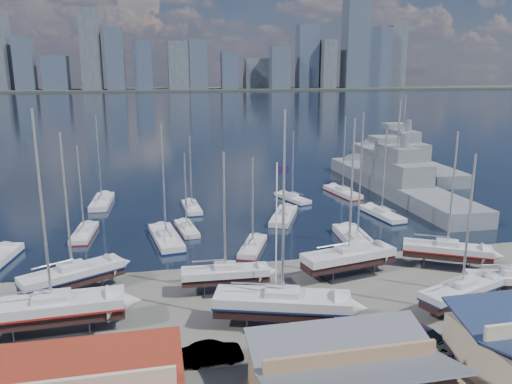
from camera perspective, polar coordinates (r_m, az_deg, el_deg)
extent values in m
plane|color=#605E59|center=(49.21, 3.33, -12.19)|extent=(1400.00, 1400.00, 0.00)
cube|color=#172436|center=(353.54, -10.31, 9.82)|extent=(1400.00, 600.00, 0.40)
cube|color=#2D332D|center=(613.14, -11.22, 11.38)|extent=(1400.00, 80.00, 2.20)
cube|color=#3D4756|center=(618.86, -24.94, 13.12)|extent=(19.55, 21.83, 55.97)
cube|color=#475166|center=(619.26, -21.89, 12.53)|extent=(26.03, 30.49, 37.14)
cube|color=#595E66|center=(603.03, -18.39, 15.20)|extent=(21.60, 16.58, 87.63)
cube|color=#3D4756|center=(602.16, -15.81, 14.42)|extent=(19.42, 28.42, 67.60)
cube|color=#475166|center=(604.33, -12.79, 13.95)|extent=(20.24, 23.80, 54.09)
cube|color=#595E66|center=(602.25, -8.79, 14.12)|extent=(24.62, 19.72, 54.00)
cube|color=#3D4756|center=(602.27, -6.64, 14.27)|extent=(20.75, 17.93, 55.97)
cube|color=#475166|center=(605.24, -3.07, 13.73)|extent=(18.36, 16.25, 43.03)
cube|color=#595E66|center=(630.49, -0.02, 13.40)|extent=(28.49, 22.03, 35.69)
cube|color=#3D4756|center=(619.14, 2.72, 14.01)|extent=(23.34, 17.87, 49.11)
cube|color=#475166|center=(644.66, 5.88, 15.13)|extent=(25.35, 19.79, 75.95)
cube|color=#595E66|center=(645.87, 8.08, 14.25)|extent=(17.00, 27.45, 57.67)
cube|color=#3D4756|center=(660.19, 11.31, 16.21)|extent=(29.28, 24.05, 106.04)
cube|color=#475166|center=(681.26, 13.48, 14.68)|extent=(30.82, 28.37, 74.41)
cube|color=#595E66|center=(696.14, 15.72, 14.65)|extent=(21.74, 17.03, 77.48)
cube|color=slate|center=(34.25, 10.89, -18.05)|extent=(12.60, 8.40, 1.27)
cube|color=#2D2D33|center=(53.23, -20.02, -10.88)|extent=(5.92, 4.75, 0.16)
cube|color=black|center=(52.64, -20.16, -9.38)|extent=(9.73, 6.74, 0.78)
cube|color=#B1B0B5|center=(52.35, -20.23, -8.59)|extent=(9.92, 7.11, 0.78)
cube|color=#0E1B46|center=(52.48, -20.20, -8.95)|extent=(10.02, 7.18, 0.16)
cube|color=#B1B0B5|center=(52.12, -20.28, -7.93)|extent=(2.94, 2.62, 0.50)
cylinder|color=#B2B2B7|center=(50.24, -20.87, -1.14)|extent=(0.22, 0.22, 13.24)
cube|color=#2D2D33|center=(46.70, -21.99, -14.61)|extent=(6.50, 3.19, 0.16)
cube|color=black|center=(46.00, -22.16, -12.86)|extent=(11.70, 3.25, 0.93)
cube|color=#B1B0B5|center=(45.61, -22.27, -11.82)|extent=(11.72, 3.74, 0.93)
cube|color=maroon|center=(45.79, -22.22, -12.30)|extent=(11.84, 3.78, 0.19)
cube|color=#B1B0B5|center=(45.32, -22.35, -11.00)|extent=(2.98, 2.07, 0.50)
cylinder|color=#B2B2B7|center=(42.88, -23.25, -1.71)|extent=(0.22, 0.22, 15.65)
cube|color=#2D2D33|center=(50.68, -3.49, -11.30)|extent=(4.81, 2.39, 0.16)
cube|color=black|center=(50.08, -3.52, -9.78)|extent=(8.66, 2.45, 0.69)
cube|color=#B1B0B5|center=(49.82, -3.53, -9.06)|extent=(8.68, 2.81, 0.69)
cube|color=#B1B0B5|center=(49.59, -3.54, -8.42)|extent=(2.21, 1.54, 0.50)
cylinder|color=#B2B2B7|center=(47.80, -3.63, -2.26)|extent=(0.22, 0.22, 11.57)
cube|color=#2D2D33|center=(44.40, 2.98, -15.09)|extent=(6.92, 4.71, 0.16)
cube|color=black|center=(43.67, 3.01, -13.27)|extent=(11.80, 6.15, 0.92)
cube|color=#B1B0B5|center=(43.26, 3.02, -12.19)|extent=(11.94, 6.61, 0.92)
cube|color=#0E1B46|center=(43.45, 3.02, -12.69)|extent=(12.06, 6.68, 0.18)
cube|color=#B1B0B5|center=(42.96, 3.04, -11.33)|extent=(3.33, 2.73, 0.50)
cylinder|color=#B2B2B7|center=(40.38, 3.17, -1.60)|extent=(0.22, 0.22, 15.54)
cube|color=#2D2D33|center=(55.30, 10.44, -9.32)|extent=(6.13, 3.73, 0.16)
cube|color=black|center=(54.72, 10.51, -7.84)|extent=(10.67, 4.54, 0.83)
cube|color=#B1B0B5|center=(54.43, 10.55, -7.02)|extent=(10.76, 4.97, 0.83)
cube|color=#B1B0B5|center=(54.20, 10.58, -6.36)|extent=(2.90, 2.24, 0.50)
cylinder|color=#B2B2B7|center=(52.32, 10.89, 0.62)|extent=(0.22, 0.22, 14.02)
cube|color=#2D2D33|center=(50.47, 22.24, -12.46)|extent=(5.37, 3.78, 0.16)
cube|color=black|center=(49.87, 22.39, -10.93)|extent=(9.09, 5.03, 0.71)
cube|color=#B1B0B5|center=(49.59, 22.47, -10.18)|extent=(9.22, 5.38, 0.71)
cube|color=#0E1B46|center=(49.71, 22.43, -10.52)|extent=(9.31, 5.44, 0.14)
cube|color=#B1B0B5|center=(49.36, 22.53, -9.53)|extent=(2.60, 2.17, 0.50)
cylinder|color=#B2B2B7|center=(47.51, 23.15, -3.10)|extent=(0.22, 0.22, 12.02)
cube|color=#2D2D33|center=(60.41, 20.82, -8.01)|extent=(5.64, 4.58, 0.16)
cube|color=black|center=(59.90, 20.94, -6.67)|extent=(9.23, 6.53, 0.75)
cube|color=#B1B0B5|center=(59.65, 21.00, -6.00)|extent=(9.43, 6.87, 0.75)
cube|color=maroon|center=(59.76, 20.97, -6.31)|extent=(9.52, 6.94, 0.15)
cube|color=#B1B0B5|center=(59.46, 21.05, -5.43)|extent=(2.81, 2.52, 0.50)
cylinder|color=#B2B2B7|center=(57.87, 21.55, 0.26)|extent=(0.22, 0.22, 12.62)
cube|color=#2D2D33|center=(55.09, 27.08, -10.75)|extent=(5.04, 3.30, 0.16)
cube|color=black|center=(54.54, 27.25, -9.34)|extent=(8.66, 4.21, 0.67)
cube|color=black|center=(70.83, -18.99, -4.96)|extent=(2.68, 8.56, 0.67)
cube|color=#B1B0B5|center=(70.63, -19.03, -4.44)|extent=(3.03, 8.59, 0.67)
cube|color=maroon|center=(70.72, -19.02, -4.68)|extent=(3.06, 8.68, 0.13)
cube|color=#B1B0B5|center=(70.46, -19.07, -3.98)|extent=(1.58, 2.21, 0.50)
cylinder|color=#B2B2B7|center=(69.09, -19.42, 0.32)|extent=(0.22, 0.22, 11.37)
cube|color=black|center=(86.40, -17.16, -1.58)|extent=(3.01, 10.35, 0.82)
cube|color=#B1B0B5|center=(86.20, -17.20, -1.06)|extent=(3.44, 10.37, 0.82)
cube|color=#B1B0B5|center=(86.04, -17.23, -0.63)|extent=(1.86, 2.65, 0.50)
cylinder|color=#B2B2B7|center=(84.73, -17.54, 3.74)|extent=(0.22, 0.22, 13.81)
cube|color=black|center=(65.99, -10.21, -5.83)|extent=(3.95, 10.78, 0.84)
cube|color=#B1B0B5|center=(65.71, -10.24, -5.14)|extent=(4.39, 10.84, 0.84)
cube|color=#0E1B46|center=(65.84, -10.23, -5.45)|extent=(4.43, 10.95, 0.17)
cube|color=#B1B0B5|center=(65.51, -10.27, -4.58)|extent=(2.12, 2.85, 0.50)
cylinder|color=#B2B2B7|center=(63.74, -10.52, 1.29)|extent=(0.22, 0.22, 14.22)
cube|color=black|center=(69.58, -7.90, -4.63)|extent=(2.73, 7.73, 0.61)
cube|color=#B1B0B5|center=(69.40, -7.91, -4.16)|extent=(3.04, 7.77, 0.61)
cube|color=#B1B0B5|center=(69.23, -7.93, -3.72)|extent=(1.50, 2.04, 0.50)
cylinder|color=#B2B2B7|center=(67.96, -8.06, 0.19)|extent=(0.22, 0.22, 10.22)
cube|color=black|center=(80.04, -7.34, -2.21)|extent=(2.39, 8.32, 0.66)
cube|color=#B1B0B5|center=(79.86, -7.35, -1.76)|extent=(2.74, 8.34, 0.66)
cube|color=#0E1B46|center=(79.94, -7.35, -1.96)|extent=(2.76, 8.42, 0.13)
cube|color=#B1B0B5|center=(79.71, -7.37, -1.35)|extent=(1.49, 2.13, 0.50)
cylinder|color=#B2B2B7|center=(78.53, -7.48, 2.39)|extent=(0.22, 0.22, 11.11)
cube|color=black|center=(62.09, -0.37, -6.78)|extent=(4.85, 8.10, 0.64)
cube|color=#B1B0B5|center=(61.87, -0.37, -6.22)|extent=(5.16, 8.23, 0.64)
cube|color=maroon|center=(61.97, -0.37, -6.48)|extent=(5.22, 8.31, 0.13)
cube|color=#B1B0B5|center=(61.68, -0.37, -5.72)|extent=(2.01, 2.36, 0.50)
cylinder|color=#B2B2B7|center=(60.18, -0.38, -1.10)|extent=(0.22, 0.22, 10.79)
cube|color=black|center=(74.63, 3.16, -3.33)|extent=(6.23, 10.02, 0.79)
cube|color=#B1B0B5|center=(74.40, 3.17, -2.74)|extent=(6.61, 10.19, 0.79)
cube|color=#B1B0B5|center=(74.22, 3.17, -2.26)|extent=(2.54, 2.95, 0.50)
cylinder|color=#B2B2B7|center=(72.74, 3.24, 2.64)|extent=(0.22, 0.22, 13.40)
cube|color=black|center=(85.47, 4.16, -1.12)|extent=(4.37, 8.41, 0.66)
cube|color=#B1B0B5|center=(85.31, 4.17, -0.69)|extent=(4.69, 8.51, 0.66)
cube|color=#0E1B46|center=(85.38, 4.17, -0.89)|extent=(4.74, 8.60, 0.13)
cube|color=#B1B0B5|center=(85.17, 4.18, -0.31)|extent=(1.94, 2.37, 0.50)
cylinder|color=#B2B2B7|center=(84.06, 4.24, 3.19)|extent=(0.22, 0.22, 11.07)
cube|color=black|center=(65.05, 11.46, -6.20)|extent=(3.66, 11.73, 0.92)
cube|color=#B1B0B5|center=(64.75, 11.50, -5.43)|extent=(4.14, 11.77, 0.92)
cube|color=#B1B0B5|center=(64.52, 11.53, -4.84)|extent=(2.16, 3.03, 0.50)
cylinder|color=#B2B2B7|center=(62.59, 11.85, 1.74)|extent=(0.22, 0.22, 15.60)
cube|color=black|center=(78.13, 14.14, -2.93)|extent=(3.37, 9.43, 0.74)
cube|color=#B1B0B5|center=(77.93, 14.17, -2.41)|extent=(3.76, 9.48, 0.74)
cube|color=#0E1B46|center=(78.02, 14.16, -2.65)|extent=(3.79, 9.57, 0.15)
cube|color=#B1B0B5|center=(77.77, 14.20, -1.97)|extent=(1.83, 2.49, 0.50)
cylinder|color=#B2B2B7|center=(76.44, 14.45, 2.35)|extent=(0.22, 0.22, 12.45)
cube|color=black|center=(90.59, 9.84, -0.47)|extent=(3.64, 9.91, 0.77)
cube|color=#B1B0B5|center=(90.41, 9.86, 0.00)|extent=(4.04, 9.97, 0.77)
cube|color=maroon|center=(90.50, 9.85, -0.21)|extent=(4.08, 10.07, 0.15)
cube|color=#B1B0B5|center=(90.27, 9.88, 0.40)|extent=(1.95, 2.62, 0.50)
cylinder|color=#B2B2B7|center=(89.07, 10.04, 4.34)|extent=(0.22, 0.22, 13.07)
cube|color=slate|center=(94.37, 15.57, 0.25)|extent=(7.97, 46.97, 4.22)
cube|color=slate|center=(93.58, 15.72, 2.58)|extent=(6.17, 16.47, 3.60)
cube|color=slate|center=(93.09, 15.83, 4.39)|extent=(4.60, 9.42, 2.40)
cube|color=slate|center=(97.00, 14.64, 5.83)|extent=(5.30, 4.74, 1.20)
cylinder|color=#B2B2B7|center=(92.45, 16.04, 7.57)|extent=(0.30, 0.30, 8.00)
cube|color=slate|center=(120.11, 16.24, 2.97)|extent=(10.00, 46.70, 4.17)
cube|color=slate|center=(119.49, 16.36, 4.80)|extent=(6.83, 16.53, 3.60)
cube|color=slate|center=(119.11, 16.46, 6.23)|extent=(4.96, 9.51, 2.40)
cube|color=slate|center=(123.10, 15.60, 7.30)|extent=(5.44, 4.92, 1.20)
cylinder|color=#B2B2B7|center=(118.61, 16.63, 8.72)|extent=(0.30, 0.30, 8.00)
imported|color=gray|center=(39.22, -16.59, -18.73)|extent=(1.91, 4.55, 1.54)
imported|color=gray|center=(39.60, -4.98, -17.85)|extent=(4.62, 1.78, 1.50)
imported|color=gray|center=(39.61, 7.94, -17.84)|extent=(2.70, 5.80, 1.61)
imported|color=gray|center=(43.23, 18.74, -15.59)|extent=(4.37, 6.07, 1.63)
cylinder|color=white|center=(46.68, 2.34, -4.75)|extent=(0.12, 0.12, 13.42)
cube|color=#1D123A|center=(45.30, 3.10, 2.58)|extent=(1.12, 0.05, 0.78)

